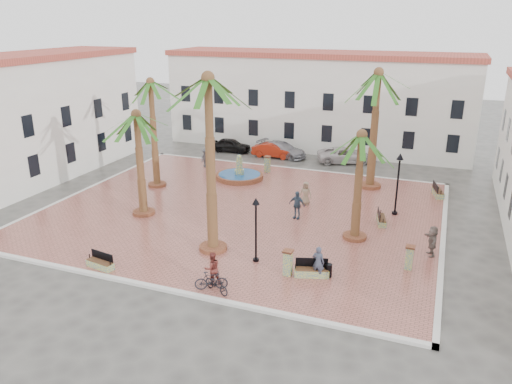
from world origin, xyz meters
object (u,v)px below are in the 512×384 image
(bench_se, at_px, (312,271))
(litter_bin, at_px, (328,270))
(palm_nw, at_px, (151,93))
(pedestrian_north, at_px, (205,158))
(fountain, at_px, (239,175))
(car_red, at_px, (274,150))
(palm_e, at_px, (361,148))
(pedestrian_fountain_a, at_px, (306,193))
(bollard_se, at_px, (288,262))
(palm_s, at_px, (208,97))
(bench_ne, at_px, (438,192))
(bollard_e, at_px, (409,257))
(bench_e, at_px, (381,220))
(bicycle_b, at_px, (211,281))
(cyclist_a, at_px, (318,262))
(pedestrian_east, at_px, (432,241))
(palm_ne, at_px, (378,86))
(bench_s, at_px, (100,264))
(car_silver, at_px, (282,149))
(car_black, at_px, (231,145))
(lamppost_e, at_px, (399,173))
(bicycle_a, at_px, (217,284))
(car_white, at_px, (345,155))
(palm_sw, at_px, (137,127))
(bollard_n, at_px, (267,164))
(lamppost_s, at_px, (256,219))
(cyclist_b, at_px, (212,268))
(pedestrian_fountain_b, at_px, (297,205))

(bench_se, height_order, litter_bin, bench_se)
(palm_nw, xyz_separation_m, pedestrian_north, (1.21, 6.07, -6.40))
(fountain, bearing_deg, car_red, 87.87)
(palm_e, xyz_separation_m, pedestrian_fountain_a, (-4.30, 4.42, -4.73))
(fountain, bearing_deg, bollard_se, -58.59)
(palm_s, bearing_deg, bench_ne, 50.64)
(palm_s, relative_size, bollard_e, 7.55)
(palm_nw, height_order, bench_e, palm_nw)
(bicycle_b, xyz_separation_m, pedestrian_north, (-9.69, 18.84, 0.35))
(bicycle_b, bearing_deg, fountain, -7.43)
(palm_nw, relative_size, cyclist_a, 4.85)
(cyclist_a, xyz_separation_m, car_red, (-9.84, 21.59, -0.34))
(bollard_se, distance_m, pedestrian_east, 8.40)
(palm_ne, bearing_deg, bench_s, -121.10)
(pedestrian_east, relative_size, car_silver, 0.36)
(bench_se, xyz_separation_m, bollard_e, (4.55, 2.58, 0.42))
(bench_s, bearing_deg, palm_ne, 68.23)
(bench_ne, height_order, car_black, car_black)
(palm_e, bearing_deg, lamppost_e, 69.43)
(bicycle_a, height_order, car_white, car_white)
(bench_e, relative_size, pedestrian_east, 0.97)
(palm_sw, height_order, bollard_se, palm_sw)
(bench_ne, height_order, lamppost_e, lamppost_e)
(bench_e, height_order, pedestrian_north, pedestrian_north)
(pedestrian_north, bearing_deg, palm_e, -111.78)
(litter_bin, bearing_deg, car_white, 99.35)
(palm_nw, xyz_separation_m, litter_bin, (15.91, -9.48, -6.89))
(bicycle_a, bearing_deg, bench_ne, -2.77)
(palm_nw, relative_size, palm_sw, 1.18)
(palm_nw, xyz_separation_m, cyclist_a, (15.43, -9.78, -6.38))
(cyclist_a, bearing_deg, bollard_n, -57.37)
(bicycle_b, distance_m, car_red, 25.15)
(cyclist_a, bearing_deg, bench_s, 20.60)
(palm_e, relative_size, cyclist_a, 3.84)
(palm_s, height_order, lamppost_s, palm_s)
(bicycle_a, xyz_separation_m, cyclist_b, (-0.53, 0.65, 0.43))
(palm_ne, distance_m, cyclist_b, 19.82)
(litter_bin, bearing_deg, bench_se, -162.16)
(bollard_se, relative_size, bicycle_a, 0.87)
(pedestrian_east, xyz_separation_m, car_white, (-8.37, 17.48, -0.33))
(bench_se, bearing_deg, bollard_se, 178.13)
(palm_s, relative_size, bench_ne, 5.25)
(bollard_n, xyz_separation_m, litter_bin, (9.07, -16.02, -0.38))
(fountain, height_order, palm_sw, palm_sw)
(fountain, bearing_deg, lamppost_s, -63.72)
(pedestrian_fountain_b, bearing_deg, palm_sw, -154.32)
(palm_sw, height_order, pedestrian_east, palm_sw)
(bicycle_a, distance_m, pedestrian_east, 12.26)
(cyclist_b, bearing_deg, fountain, -116.09)
(bench_e, xyz_separation_m, car_silver, (-11.22, 13.67, 0.32))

